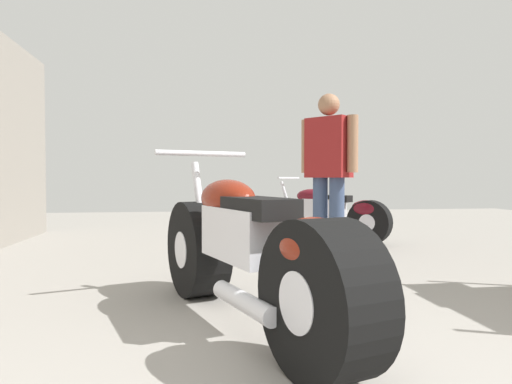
{
  "coord_description": "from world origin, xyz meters",
  "views": [
    {
      "loc": [
        -0.7,
        -0.73,
        0.84
      ],
      "look_at": [
        -0.15,
        3.18,
        0.73
      ],
      "focal_mm": 31.88,
      "sensor_mm": 36.0,
      "label": 1
    }
  ],
  "objects": [
    {
      "name": "ground_plane",
      "position": [
        0.0,
        3.24,
        0.0
      ],
      "size": [
        15.55,
        15.55,
        0.0
      ],
      "primitive_type": "plane",
      "color": "gray"
    },
    {
      "name": "motorcycle_maroon_cruiser",
      "position": [
        -0.4,
        1.78,
        0.42
      ],
      "size": [
        1.01,
        2.18,
        1.04
      ],
      "color": "black",
      "rests_on": "ground_plane"
    },
    {
      "name": "motorcycle_black_naked",
      "position": [
        1.11,
        5.21,
        0.37
      ],
      "size": [
        1.44,
        1.4,
        0.86
      ],
      "color": "black",
      "rests_on": "ground_plane"
    },
    {
      "name": "mechanic_in_blue",
      "position": [
        0.78,
        4.08,
        1.0
      ],
      "size": [
        0.55,
        0.61,
        1.77
      ],
      "color": "#384766",
      "rests_on": "ground_plane"
    }
  ]
}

